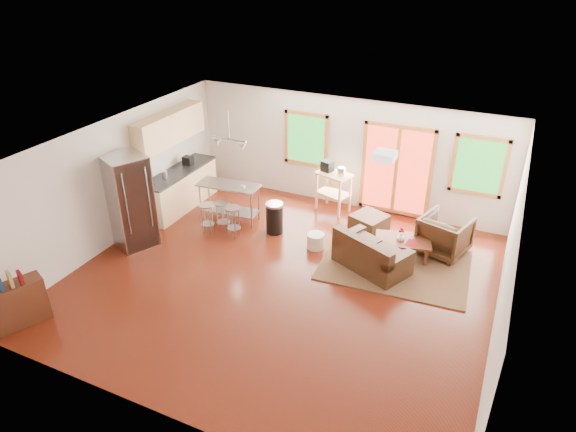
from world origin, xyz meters
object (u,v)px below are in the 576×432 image
at_px(ottoman, 369,224).
at_px(kitchen_cart, 333,178).
at_px(armchair, 445,233).
at_px(island, 229,195).
at_px(loveseat, 371,256).
at_px(coffee_table, 403,242).
at_px(refrigerator, 130,201).
at_px(rug, 395,264).

xyz_separation_m(ottoman, kitchen_cart, (-1.11, 0.70, 0.60)).
bearing_deg(armchair, island, 23.47).
xyz_separation_m(loveseat, armchair, (1.16, 1.19, 0.16)).
height_order(coffee_table, ottoman, ottoman).
xyz_separation_m(armchair, island, (-4.65, -0.58, 0.15)).
xyz_separation_m(loveseat, coffee_table, (0.46, 0.65, 0.07)).
height_order(loveseat, coffee_table, loveseat).
relative_size(loveseat, ottoman, 2.45).
distance_m(armchair, refrigerator, 6.37).
height_order(rug, ottoman, ottoman).
bearing_deg(kitchen_cart, loveseat, -52.46).
bearing_deg(coffee_table, refrigerator, -161.14).
bearing_deg(rug, loveseat, -139.53).
xyz_separation_m(armchair, kitchen_cart, (-2.71, 0.83, 0.36)).
bearing_deg(refrigerator, kitchen_cart, 69.32).
distance_m(loveseat, coffee_table, 0.80).
bearing_deg(loveseat, coffee_table, 79.23).
bearing_deg(loveseat, ottoman, 132.82).
bearing_deg(ottoman, loveseat, -71.82).
height_order(armchair, kitchen_cart, kitchen_cart).
xyz_separation_m(coffee_table, kitchen_cart, (-2.01, 1.37, 0.45)).
distance_m(coffee_table, refrigerator, 5.53).
distance_m(coffee_table, ottoman, 1.12).
xyz_separation_m(coffee_table, refrigerator, (-5.21, -1.78, 0.60)).
xyz_separation_m(rug, refrigerator, (-5.16, -1.49, 0.96)).
xyz_separation_m(ottoman, island, (-3.05, -0.71, 0.38)).
relative_size(rug, armchair, 3.07).
distance_m(coffee_table, armchair, 0.89).
bearing_deg(island, refrigerator, -125.89).
height_order(loveseat, armchair, armchair).
bearing_deg(ottoman, armchair, -4.60).
bearing_deg(kitchen_cart, island, -144.14).
xyz_separation_m(coffee_table, ottoman, (-0.89, 0.67, -0.15)).
xyz_separation_m(loveseat, kitchen_cart, (-1.55, 2.01, 0.52)).
distance_m(rug, armchair, 1.20).
relative_size(rug, coffee_table, 2.32).
xyz_separation_m(armchair, refrigerator, (-5.91, -2.32, 0.52)).
relative_size(ottoman, island, 0.46).
xyz_separation_m(armchair, ottoman, (-1.60, 0.13, -0.23)).
relative_size(rug, refrigerator, 1.43).
distance_m(armchair, kitchen_cart, 2.86).
distance_m(rug, loveseat, 0.62).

